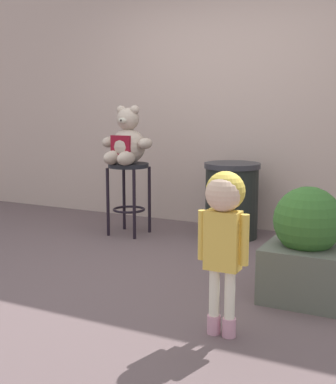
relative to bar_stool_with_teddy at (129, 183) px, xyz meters
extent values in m
plane|color=#5D4C4C|center=(0.73, -1.06, -0.52)|extent=(24.00, 24.00, 0.00)
cube|color=#BCA294|center=(0.73, 0.94, 1.26)|extent=(7.46, 0.30, 3.55)
cylinder|color=black|center=(0.00, 0.00, 0.18)|extent=(0.40, 0.40, 0.04)
cylinder|color=black|center=(-0.15, -0.15, -0.18)|extent=(0.03, 0.03, 0.68)
cylinder|color=black|center=(0.15, -0.15, -0.18)|extent=(0.03, 0.03, 0.68)
cylinder|color=black|center=(-0.15, 0.15, -0.18)|extent=(0.03, 0.03, 0.68)
cylinder|color=black|center=(0.15, 0.15, -0.18)|extent=(0.03, 0.03, 0.68)
torus|color=black|center=(0.00, 0.00, -0.27)|extent=(0.33, 0.33, 0.02)
sphere|color=#B4A18F|center=(0.00, 0.00, 0.37)|extent=(0.34, 0.34, 0.34)
cube|color=maroon|center=(0.00, -0.14, 0.38)|extent=(0.21, 0.03, 0.20)
sphere|color=#B4A18F|center=(0.00, 0.00, 0.64)|extent=(0.22, 0.22, 0.22)
ellipsoid|color=#B6B09B|center=(0.00, -0.09, 0.62)|extent=(0.09, 0.07, 0.06)
sphere|color=black|center=(0.00, -0.12, 0.62)|extent=(0.03, 0.03, 0.03)
sphere|color=#B4A18F|center=(-0.08, 0.00, 0.72)|extent=(0.09, 0.09, 0.09)
sphere|color=#B4A18F|center=(0.08, 0.00, 0.72)|extent=(0.09, 0.09, 0.09)
ellipsoid|color=#B4A18F|center=(-0.21, -0.03, 0.41)|extent=(0.12, 0.19, 0.11)
ellipsoid|color=#B4A18F|center=(0.21, -0.03, 0.41)|extent=(0.12, 0.19, 0.11)
ellipsoid|color=#B4A18F|center=(-0.08, -0.16, 0.27)|extent=(0.12, 0.29, 0.14)
ellipsoid|color=#B4A18F|center=(0.08, -0.16, 0.27)|extent=(0.12, 0.29, 0.14)
cylinder|color=#CF8FA2|center=(1.64, -1.78, -0.46)|extent=(0.08, 0.08, 0.11)
cylinder|color=beige|center=(1.64, -1.78, -0.27)|extent=(0.06, 0.06, 0.28)
cylinder|color=#CF8FA2|center=(1.73, -1.78, -0.46)|extent=(0.08, 0.08, 0.11)
cylinder|color=beige|center=(1.73, -1.78, -0.27)|extent=(0.06, 0.06, 0.28)
cube|color=gold|center=(1.69, -1.78, 0.03)|extent=(0.19, 0.11, 0.33)
cylinder|color=gold|center=(1.56, -1.78, 0.05)|extent=(0.05, 0.05, 0.28)
cylinder|color=gold|center=(1.81, -1.78, 0.05)|extent=(0.05, 0.05, 0.28)
sphere|color=#D8B293|center=(1.69, -1.78, 0.29)|extent=(0.20, 0.20, 0.20)
sphere|color=gold|center=(1.69, -1.76, 0.30)|extent=(0.22, 0.22, 0.22)
cylinder|color=black|center=(0.96, 0.36, -0.17)|extent=(0.51, 0.51, 0.68)
cylinder|color=#2D2D33|center=(0.96, 0.36, 0.19)|extent=(0.54, 0.54, 0.05)
cube|color=#585B50|center=(1.98, -1.00, -0.33)|extent=(0.53, 0.53, 0.37)
sphere|color=#356529|center=(1.98, -1.00, 0.02)|extent=(0.45, 0.45, 0.45)
camera|label=1|loc=(2.67, -4.39, 0.76)|focal=48.70mm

